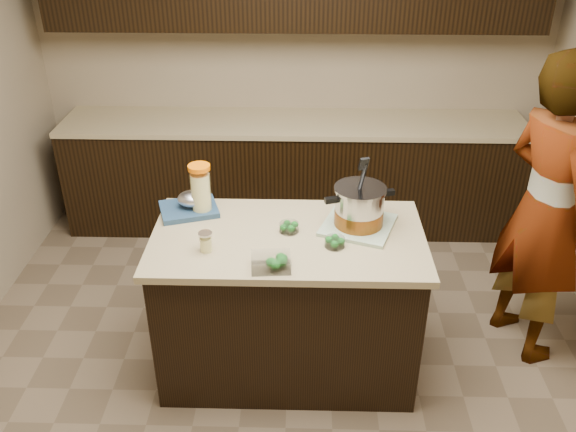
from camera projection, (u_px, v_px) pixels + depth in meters
The scene contains 13 objects.
ground_plane at pixel (288, 362), 3.68m from camera, with size 4.00×4.00×0.00m, color brown.
room_shell at pixel (288, 87), 2.83m from camera, with size 4.04×4.04×2.72m.
back_cabinets at pixel (294, 114), 4.73m from camera, with size 3.60×0.63×2.33m.
island at pixel (288, 303), 3.46m from camera, with size 1.46×0.81×0.90m.
dish_towel at pixel (358, 225), 3.31m from camera, with size 0.36×0.36×0.02m, color #669363.
stock_pot at pixel (359, 209), 3.26m from camera, with size 0.38×0.35×0.40m.
lemonade_pitcher at pixel (201, 192), 3.38m from camera, with size 0.16×0.16×0.30m.
mason_jar at pixel (206, 242), 3.08m from camera, with size 0.09×0.09×0.11m.
broccoli_tub_left at pixel (289, 228), 3.27m from camera, with size 0.11×0.11×0.05m.
broccoli_tub_right at pixel (335, 243), 3.14m from camera, with size 0.14×0.14×0.05m.
broccoli_tub_rect at pixel (271, 263), 2.96m from camera, with size 0.20×0.16×0.07m.
blue_tray at pixel (190, 205), 3.44m from camera, with size 0.38×0.34×0.12m.
person at pixel (546, 211), 3.42m from camera, with size 0.67×0.44×1.85m, color gray.
Camera 1 is at (0.07, -2.76, 2.60)m, focal length 38.00 mm.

